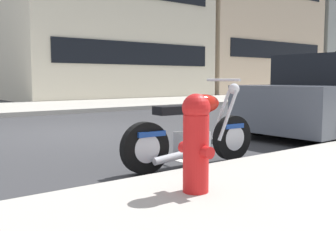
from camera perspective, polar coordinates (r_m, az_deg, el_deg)
ground_plane at (r=8.10m, az=-13.18°, el=-2.49°), size 260.00×260.00×0.00m
sidewalk_far_curb at (r=20.65m, az=10.65°, el=2.51°), size 120.00×5.00×0.14m
parking_stall_stripe at (r=5.15m, az=2.71°, el=-6.84°), size 0.12×2.20×0.01m
parked_motorcycle at (r=4.86m, az=3.80°, el=-2.62°), size 1.98×0.62×1.10m
fire_hydrant at (r=3.27m, az=4.13°, el=-3.66°), size 0.24×0.36×0.84m
townhouse_behind_pole at (r=23.41m, az=-10.42°, el=15.66°), size 10.42×8.78×10.56m
townhouse_mid_block at (r=30.74m, az=7.92°, el=15.93°), size 10.63×10.65×13.43m
townhouse_corner_block at (r=40.39m, az=21.51°, el=12.06°), size 13.92×10.06×12.00m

